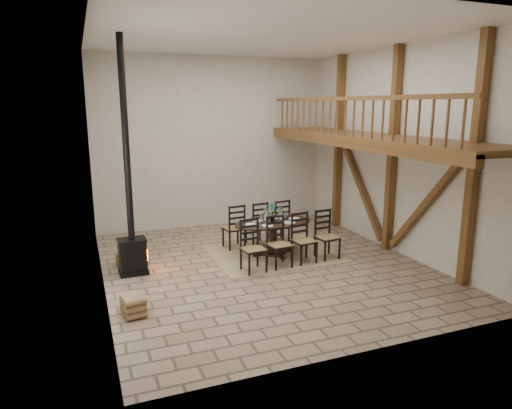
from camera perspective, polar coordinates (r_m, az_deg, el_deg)
name	(u,v)px	position (r m, az deg, el deg)	size (l,w,h in m)	color
ground	(264,265)	(10.57, 1.04, -7.62)	(8.00, 8.00, 0.00)	#9D8569
room_shell	(314,132)	(10.46, 7.22, 9.00)	(7.02, 8.02, 5.01)	beige
rug	(273,254)	(11.35, 2.13, -6.14)	(3.00, 2.50, 0.02)	tan
dining_table	(275,239)	(11.15, 2.39, -4.30)	(2.50, 2.43, 1.29)	black
wood_stove	(131,223)	(10.10, -15.38, -2.25)	(0.62, 0.49, 5.00)	black
log_basket	(126,258)	(10.95, -15.91, -6.48)	(0.46, 0.46, 0.38)	brown
log_stack	(133,305)	(8.44, -15.09, -12.07)	(0.43, 0.54, 0.37)	tan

